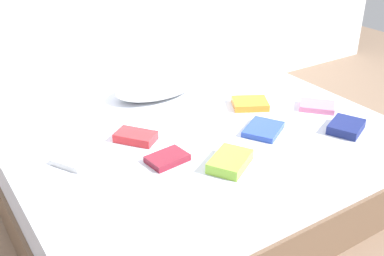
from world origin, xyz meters
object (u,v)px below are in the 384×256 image
textbook_blue (263,129)px  textbook_navy (346,127)px  pillow (157,87)px  textbook_lime (230,161)px  textbook_white (76,158)px  textbook_maroon (167,158)px  textbook_orange (250,104)px  bed (197,168)px  textbook_pink (317,106)px  textbook_red (136,137)px

textbook_blue → textbook_navy: (0.38, -0.23, 0.01)m
pillow → textbook_lime: (-0.11, -0.90, -0.03)m
textbook_white → textbook_blue: 0.97m
pillow → textbook_lime: size_ratio=2.43×
textbook_maroon → textbook_orange: bearing=13.9°
textbook_white → textbook_orange: 1.08m
bed → textbook_lime: textbook_lime is taller
pillow → textbook_pink: (0.69, -0.68, -0.04)m
textbook_pink → textbook_lime: (-0.81, -0.22, 0.01)m
bed → textbook_lime: 0.49m
textbook_orange → textbook_lime: size_ratio=0.91×
textbook_orange → textbook_blue: (-0.14, -0.28, -0.00)m
textbook_pink → textbook_white: 1.41m
pillow → textbook_orange: 0.59m
textbook_maroon → textbook_lime: bearing=-47.3°
textbook_pink → textbook_red: bearing=-144.0°
pillow → textbook_red: 0.58m
textbook_orange → textbook_white: bearing=-149.5°
textbook_white → textbook_lime: 0.73m
textbook_navy → textbook_red: bearing=128.0°
textbook_blue → textbook_navy: textbook_navy is taller
textbook_white → textbook_orange: size_ratio=0.85×
textbook_blue → textbook_navy: bearing=-61.9°
textbook_blue → textbook_white: bearing=133.9°
textbook_orange → textbook_blue: bearing=-87.4°
textbook_maroon → bed: bearing=27.5°
textbook_orange → textbook_red: textbook_red is taller
bed → textbook_lime: size_ratio=8.99×
textbook_white → textbook_lime: size_ratio=0.77×
textbook_pink → textbook_white: (-1.39, 0.21, -0.00)m
bed → textbook_pink: (0.73, -0.18, 0.27)m
textbook_maroon → textbook_pink: 1.03m
textbook_pink → textbook_blue: bearing=-125.4°
bed → textbook_maroon: size_ratio=10.71×
bed → textbook_orange: (0.42, 0.06, 0.27)m
textbook_maroon → textbook_navy: textbook_navy is taller
bed → textbook_lime: bearing=-101.4°
textbook_lime → textbook_maroon: bearing=107.8°
textbook_blue → textbook_red: size_ratio=1.07×
pillow → textbook_navy: (0.62, -0.96, -0.04)m
bed → textbook_lime: (-0.08, -0.40, 0.28)m
textbook_red → textbook_pink: bearing=40.5°
bed → textbook_pink: 0.80m
textbook_red → textbook_blue: bearing=27.9°
textbook_pink → textbook_lime: bearing=-116.2°
textbook_navy → textbook_lime: textbook_lime is taller
textbook_maroon → textbook_red: bearing=91.1°
textbook_pink → textbook_orange: (-0.31, 0.24, 0.00)m
textbook_pink → textbook_lime: textbook_lime is taller
textbook_maroon → textbook_red: 0.26m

